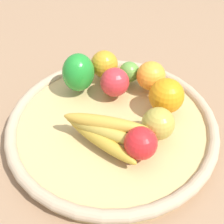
{
  "coord_description": "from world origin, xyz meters",
  "views": [
    {
      "loc": [
        0.46,
        -0.06,
        0.51
      ],
      "look_at": [
        0.0,
        0.0,
        0.06
      ],
      "focal_mm": 46.82,
      "sensor_mm": 36.0,
      "label": 1
    }
  ],
  "objects_px": {
    "apple_0": "(141,143)",
    "bell_pepper": "(78,73)",
    "apple_2": "(103,64)",
    "orange_1": "(166,96)",
    "lime_0": "(129,72)",
    "apple_1": "(115,82)",
    "apple_3": "(158,124)",
    "orange_0": "(151,76)",
    "banana_bunch": "(104,132)"
  },
  "relations": [
    {
      "from": "orange_1",
      "to": "lime_0",
      "type": "height_order",
      "value": "orange_1"
    },
    {
      "from": "apple_0",
      "to": "orange_1",
      "type": "distance_m",
      "value": 0.15
    },
    {
      "from": "apple_0",
      "to": "orange_0",
      "type": "distance_m",
      "value": 0.21
    },
    {
      "from": "apple_0",
      "to": "apple_1",
      "type": "distance_m",
      "value": 0.19
    },
    {
      "from": "apple_0",
      "to": "orange_1",
      "type": "height_order",
      "value": "orange_1"
    },
    {
      "from": "apple_2",
      "to": "orange_1",
      "type": "xyz_separation_m",
      "value": [
        0.14,
        0.13,
        0.0
      ]
    },
    {
      "from": "apple_3",
      "to": "lime_0",
      "type": "bearing_deg",
      "value": -171.99
    },
    {
      "from": "bell_pepper",
      "to": "lime_0",
      "type": "bearing_deg",
      "value": 125.87
    },
    {
      "from": "apple_1",
      "to": "apple_2",
      "type": "bearing_deg",
      "value": -164.15
    },
    {
      "from": "apple_2",
      "to": "banana_bunch",
      "type": "bearing_deg",
      "value": -5.06
    },
    {
      "from": "apple_1",
      "to": "orange_0",
      "type": "bearing_deg",
      "value": 97.97
    },
    {
      "from": "apple_3",
      "to": "lime_0",
      "type": "height_order",
      "value": "apple_3"
    },
    {
      "from": "apple_2",
      "to": "apple_3",
      "type": "bearing_deg",
      "value": 22.63
    },
    {
      "from": "apple_0",
      "to": "lime_0",
      "type": "height_order",
      "value": "apple_0"
    },
    {
      "from": "orange_0",
      "to": "orange_1",
      "type": "relative_size",
      "value": 0.89
    },
    {
      "from": "orange_1",
      "to": "apple_1",
      "type": "distance_m",
      "value": 0.13
    },
    {
      "from": "banana_bunch",
      "to": "apple_0",
      "type": "bearing_deg",
      "value": 57.08
    },
    {
      "from": "apple_0",
      "to": "apple_1",
      "type": "relative_size",
      "value": 0.94
    },
    {
      "from": "apple_2",
      "to": "orange_0",
      "type": "xyz_separation_m",
      "value": [
        0.06,
        0.11,
        0.0
      ]
    },
    {
      "from": "banana_bunch",
      "to": "apple_3",
      "type": "distance_m",
      "value": 0.11
    },
    {
      "from": "bell_pepper",
      "to": "apple_1",
      "type": "relative_size",
      "value": 1.36
    },
    {
      "from": "apple_0",
      "to": "bell_pepper",
      "type": "xyz_separation_m",
      "value": [
        -0.22,
        -0.11,
        0.01
      ]
    },
    {
      "from": "apple_0",
      "to": "orange_0",
      "type": "xyz_separation_m",
      "value": [
        -0.2,
        0.06,
        0.0
      ]
    },
    {
      "from": "apple_0",
      "to": "bell_pepper",
      "type": "height_order",
      "value": "bell_pepper"
    },
    {
      "from": "orange_0",
      "to": "apple_3",
      "type": "bearing_deg",
      "value": -7.23
    },
    {
      "from": "orange_0",
      "to": "apple_1",
      "type": "xyz_separation_m",
      "value": [
        0.01,
        -0.09,
        -0.0
      ]
    },
    {
      "from": "orange_0",
      "to": "lime_0",
      "type": "bearing_deg",
      "value": -126.63
    },
    {
      "from": "apple_0",
      "to": "orange_1",
      "type": "relative_size",
      "value": 0.83
    },
    {
      "from": "apple_2",
      "to": "bell_pepper",
      "type": "distance_m",
      "value": 0.08
    },
    {
      "from": "bell_pepper",
      "to": "orange_1",
      "type": "xyz_separation_m",
      "value": [
        0.1,
        0.19,
        -0.01
      ]
    },
    {
      "from": "orange_0",
      "to": "apple_3",
      "type": "xyz_separation_m",
      "value": [
        0.16,
        -0.02,
        -0.0
      ]
    },
    {
      "from": "apple_2",
      "to": "lime_0",
      "type": "xyz_separation_m",
      "value": [
        0.03,
        0.06,
        -0.01
      ]
    },
    {
      "from": "banana_bunch",
      "to": "lime_0",
      "type": "relative_size",
      "value": 3.48
    },
    {
      "from": "apple_2",
      "to": "orange_0",
      "type": "distance_m",
      "value": 0.13
    },
    {
      "from": "banana_bunch",
      "to": "apple_3",
      "type": "height_order",
      "value": "apple_3"
    },
    {
      "from": "apple_2",
      "to": "lime_0",
      "type": "relative_size",
      "value": 1.36
    },
    {
      "from": "apple_0",
      "to": "orange_1",
      "type": "xyz_separation_m",
      "value": [
        -0.12,
        0.08,
        0.01
      ]
    },
    {
      "from": "orange_0",
      "to": "apple_3",
      "type": "height_order",
      "value": "orange_0"
    },
    {
      "from": "orange_1",
      "to": "apple_1",
      "type": "xyz_separation_m",
      "value": [
        -0.07,
        -0.11,
        -0.0
      ]
    },
    {
      "from": "apple_1",
      "to": "orange_1",
      "type": "bearing_deg",
      "value": 57.36
    },
    {
      "from": "apple_0",
      "to": "lime_0",
      "type": "relative_size",
      "value": 1.27
    },
    {
      "from": "apple_0",
      "to": "orange_0",
      "type": "height_order",
      "value": "orange_0"
    },
    {
      "from": "apple_0",
      "to": "apple_1",
      "type": "height_order",
      "value": "apple_1"
    },
    {
      "from": "apple_2",
      "to": "lime_0",
      "type": "distance_m",
      "value": 0.07
    },
    {
      "from": "banana_bunch",
      "to": "orange_0",
      "type": "relative_size",
      "value": 2.54
    },
    {
      "from": "apple_2",
      "to": "apple_1",
      "type": "bearing_deg",
      "value": 15.85
    },
    {
      "from": "lime_0",
      "to": "apple_3",
      "type": "bearing_deg",
      "value": 8.01
    },
    {
      "from": "orange_1",
      "to": "apple_1",
      "type": "relative_size",
      "value": 1.14
    },
    {
      "from": "apple_2",
      "to": "lime_0",
      "type": "height_order",
      "value": "apple_2"
    },
    {
      "from": "banana_bunch",
      "to": "orange_0",
      "type": "height_order",
      "value": "orange_0"
    }
  ]
}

